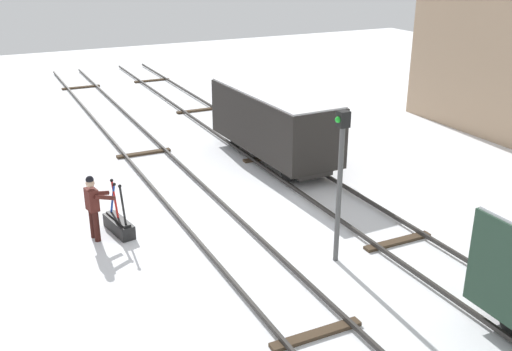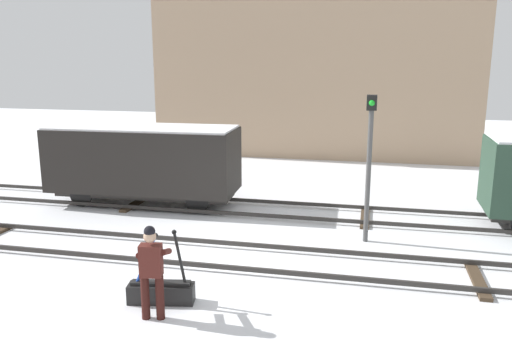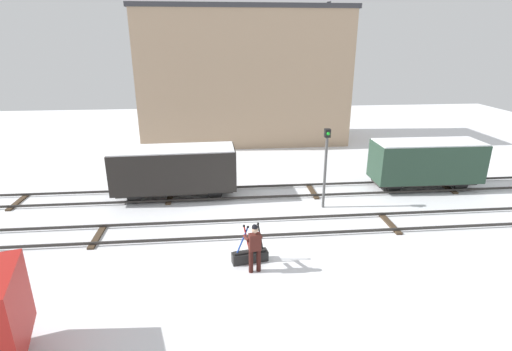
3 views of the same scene
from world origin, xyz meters
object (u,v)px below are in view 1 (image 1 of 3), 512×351
(rail_worker, at_px, (93,204))
(switch_lever_frame, at_px, (119,224))
(freight_car_back_track, at_px, (273,122))
(signal_post, at_px, (340,172))

(rail_worker, bearing_deg, switch_lever_frame, 89.58)
(freight_car_back_track, bearing_deg, signal_post, -17.39)
(switch_lever_frame, height_order, rail_worker, rail_worker)
(switch_lever_frame, height_order, signal_post, signal_post)
(signal_post, relative_size, freight_car_back_track, 0.63)
(switch_lever_frame, xyz_separation_m, rail_worker, (0.10, -0.60, 0.72))
(rail_worker, xyz_separation_m, signal_post, (3.59, 4.84, 1.28))
(switch_lever_frame, distance_m, signal_post, 5.97)
(switch_lever_frame, xyz_separation_m, signal_post, (3.69, 4.24, 2.00))
(switch_lever_frame, bearing_deg, freight_car_back_track, 106.45)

